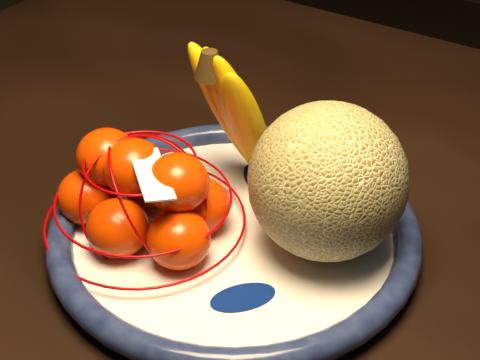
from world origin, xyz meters
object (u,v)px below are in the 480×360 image
Objects in this scene: fruit_bowl at (234,230)px; cantaloupe at (328,181)px; banana_bunch at (240,111)px; dining_table at (343,240)px; mandarin_bag at (144,196)px.

fruit_bowl is 2.49× the size of cantaloupe.
cantaloupe is 0.83× the size of banana_bunch.
fruit_bowl reaches higher than dining_table.
mandarin_bag is at bearing -151.44° from cantaloupe.
cantaloupe is (0.03, -0.11, 0.16)m from dining_table.
dining_table is 6.42× the size of mandarin_bag.
cantaloupe reaches higher than fruit_bowl.
cantaloupe is 0.67× the size of mandarin_bag.
dining_table is 7.94× the size of banana_bunch.
cantaloupe is at bearing 23.68° from fruit_bowl.
dining_table is 3.86× the size of fruit_bowl.
banana_bunch is (-0.12, 0.03, 0.02)m from cantaloupe.
mandarin_bag is (-0.07, -0.05, 0.04)m from fruit_bowl.
banana_bunch is at bearing 75.26° from mandarin_bag.
banana_bunch reaches higher than fruit_bowl.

